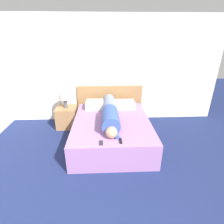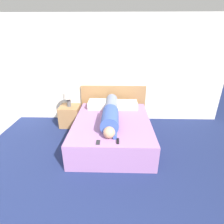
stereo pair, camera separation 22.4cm
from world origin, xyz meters
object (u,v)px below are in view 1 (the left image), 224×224
at_px(cell_phone, 101,143).
at_px(bed, 112,131).
at_px(table_lamp, 65,98).
at_px(pillow_near_headboard, 98,105).
at_px(pillow_second, 124,104).
at_px(nightstand, 67,117).
at_px(tv_remote, 121,141).
at_px(person_lying, 110,113).

bearing_deg(cell_phone, bed, 75.71).
bearing_deg(table_lamp, pillow_near_headboard, -1.93).
bearing_deg(pillow_second, nightstand, 178.94).
bearing_deg(pillow_second, bed, -114.57).
distance_m(pillow_near_headboard, tv_remote, 1.56).
height_order(pillow_near_headboard, pillow_second, pillow_near_headboard).
relative_size(bed, nightstand, 3.78).
relative_size(bed, cell_phone, 14.97).
height_order(person_lying, cell_phone, person_lying).
bearing_deg(cell_phone, person_lying, 78.30).
distance_m(nightstand, table_lamp, 0.51).
height_order(nightstand, table_lamp, table_lamp).
bearing_deg(bed, person_lying, 135.82).
height_order(person_lying, pillow_second, person_lying).
xyz_separation_m(table_lamp, tv_remote, (1.20, -1.52, -0.25)).
distance_m(table_lamp, cell_phone, 1.81).
height_order(table_lamp, person_lying, table_lamp).
relative_size(bed, person_lying, 1.14).
distance_m(bed, pillow_near_headboard, 0.84).
height_order(pillow_second, cell_phone, pillow_second).
xyz_separation_m(person_lying, cell_phone, (-0.18, -0.87, -0.14)).
bearing_deg(bed, tv_remote, -81.79).
bearing_deg(pillow_near_headboard, person_lying, -67.37).
height_order(bed, pillow_second, pillow_second).
bearing_deg(nightstand, bed, -33.74).
height_order(pillow_near_headboard, tv_remote, pillow_near_headboard).
relative_size(table_lamp, cell_phone, 2.78).
bearing_deg(bed, pillow_near_headboard, 113.99).
bearing_deg(tv_remote, pillow_second, 82.25).
bearing_deg(cell_phone, pillow_second, 70.87).
bearing_deg(person_lying, pillow_near_headboard, 112.63).
height_order(table_lamp, tv_remote, table_lamp).
bearing_deg(tv_remote, bed, 98.21).
xyz_separation_m(person_lying, pillow_near_headboard, (-0.28, 0.67, -0.07)).
xyz_separation_m(pillow_near_headboard, tv_remote, (0.43, -1.50, -0.07)).
xyz_separation_m(pillow_near_headboard, pillow_second, (0.63, 0.00, -0.01)).
height_order(pillow_second, tv_remote, pillow_second).
height_order(table_lamp, cell_phone, table_lamp).
height_order(table_lamp, pillow_second, table_lamp).
height_order(table_lamp, pillow_near_headboard, table_lamp).
bearing_deg(cell_phone, nightstand, 119.17).
bearing_deg(person_lying, table_lamp, 146.65).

